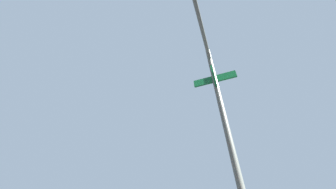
{
  "coord_description": "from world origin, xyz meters",
  "views": [
    {
      "loc": [
        -4.62,
        -4.67,
        1.61
      ],
      "look_at": [
        -5.55,
        -6.89,
        3.79
      ],
      "focal_mm": 20.07,
      "sensor_mm": 36.0,
      "label": 1
    }
  ],
  "objects": [
    {
      "name": "traffic_signal_near",
      "position": [
        -6.14,
        -6.34,
        4.26
      ],
      "size": [
        2.12,
        2.26,
        6.04
      ],
      "color": "#474C47",
      "rests_on": "ground_plane"
    }
  ]
}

